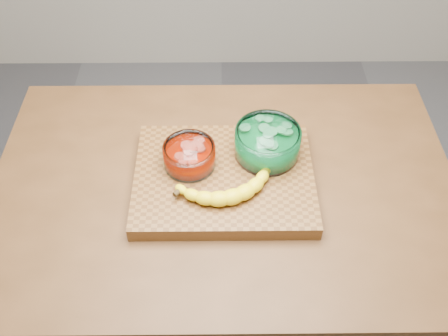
{
  "coord_description": "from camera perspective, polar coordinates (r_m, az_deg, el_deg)",
  "views": [
    {
      "loc": [
        -0.01,
        -0.82,
        1.88
      ],
      "look_at": [
        0.0,
        0.0,
        0.96
      ],
      "focal_mm": 40.0,
      "sensor_mm": 36.0,
      "label": 1
    }
  ],
  "objects": [
    {
      "name": "cutting_board",
      "position": [
        1.26,
        0.0,
        -1.21
      ],
      "size": [
        0.45,
        0.35,
        0.04
      ],
      "primitive_type": "cube",
      "color": "brown",
      "rests_on": "counter"
    },
    {
      "name": "ground",
      "position": [
        2.05,
        0.0,
        -18.19
      ],
      "size": [
        3.5,
        3.5,
        0.0
      ],
      "primitive_type": "plane",
      "color": "#58585D",
      "rests_on": "ground"
    },
    {
      "name": "counter",
      "position": [
        1.65,
        0.0,
        -11.91
      ],
      "size": [
        1.2,
        0.8,
        0.9
      ],
      "primitive_type": "cube",
      "color": "#513118",
      "rests_on": "ground"
    },
    {
      "name": "bowl_red",
      "position": [
        1.25,
        -3.98,
        1.41
      ],
      "size": [
        0.13,
        0.13,
        0.06
      ],
      "color": "white",
      "rests_on": "cutting_board"
    },
    {
      "name": "banana",
      "position": [
        1.2,
        0.06,
        -1.73
      ],
      "size": [
        0.27,
        0.16,
        0.04
      ],
      "primitive_type": null,
      "color": "yellow",
      "rests_on": "cutting_board"
    },
    {
      "name": "bowl_green",
      "position": [
        1.27,
        4.97,
        2.87
      ],
      "size": [
        0.17,
        0.17,
        0.08
      ],
      "color": "white",
      "rests_on": "cutting_board"
    }
  ]
}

